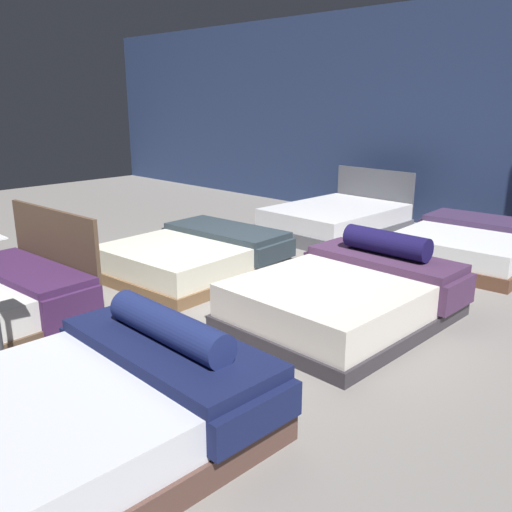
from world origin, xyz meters
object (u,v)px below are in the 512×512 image
at_px(bed_2, 196,256).
at_px(bed_5, 471,245).
at_px(bed_4, 336,220).
at_px(bed_3, 347,296).
at_px(bed_1, 89,412).

relative_size(bed_2, bed_5, 1.00).
distance_m(bed_4, bed_5, 2.10).
bearing_deg(bed_3, bed_4, 128.58).
height_order(bed_1, bed_5, bed_1).
xyz_separation_m(bed_1, bed_5, (-0.01, 5.44, -0.03)).
xyz_separation_m(bed_1, bed_3, (-0.03, 2.71, 0.00)).
relative_size(bed_1, bed_4, 0.99).
bearing_deg(bed_4, bed_2, -90.02).
xyz_separation_m(bed_2, bed_4, (0.06, 2.76, 0.01)).
relative_size(bed_3, bed_4, 0.98).
bearing_deg(bed_1, bed_2, 130.87).
xyz_separation_m(bed_4, bed_5, (2.10, 0.03, -0.01)).
bearing_deg(bed_4, bed_5, 2.05).
xyz_separation_m(bed_2, bed_5, (2.17, 2.79, 0.00)).
xyz_separation_m(bed_2, bed_3, (2.14, 0.06, 0.03)).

